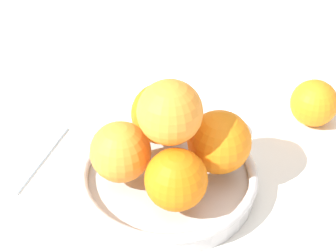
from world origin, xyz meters
TOP-DOWN VIEW (x-y plane):
  - ground_plane at (0.00, 0.00)m, footprint 4.00×4.00m
  - fruit_bowl at (0.00, 0.00)m, footprint 0.24×0.24m
  - orange_pile at (-0.00, 0.00)m, footprint 0.19×0.19m
  - stray_orange at (-0.21, 0.16)m, footprint 0.07×0.07m

SIDE VIEW (x-z plane):
  - ground_plane at x=0.00m, z-range 0.00..0.00m
  - fruit_bowl at x=0.00m, z-range 0.00..0.04m
  - stray_orange at x=-0.21m, z-range 0.00..0.07m
  - orange_pile at x=0.00m, z-range 0.02..0.16m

